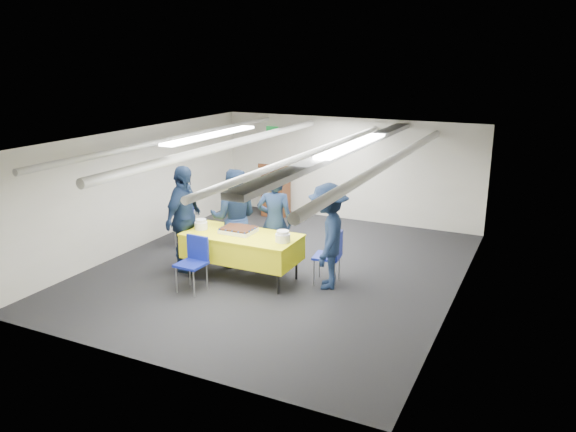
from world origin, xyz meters
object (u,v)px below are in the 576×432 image
object	(u,v)px
chair_right	(332,252)
serving_table	(242,246)
sailor_a	(275,222)
chair_left	(184,218)
sailor_d	(328,236)
sheet_cake	(238,230)
podium	(276,190)
chair_near	(194,258)
sailor_c	(184,219)
sailor_b	(234,218)

from	to	relation	value
chair_right	serving_table	bearing A→B (deg)	-162.49
sailor_a	chair_left	bearing A→B (deg)	-26.76
serving_table	chair_left	world-z (taller)	chair_left
sailor_d	sheet_cake	bearing A→B (deg)	-98.22
chair_left	sailor_d	bearing A→B (deg)	-12.71
serving_table	podium	distance (m)	3.88
podium	chair_left	xyz separation A→B (m)	(-0.68, -2.65, -0.08)
serving_table	chair_right	bearing A→B (deg)	17.51
podium	chair_near	xyz separation A→B (m)	(0.79, -4.42, -0.08)
sheet_cake	sailor_a	world-z (taller)	sailor_a
sailor_c	chair_right	bearing A→B (deg)	-85.18
sailor_b	sailor_c	size ratio (longest dim) A/B	0.94
sheet_cake	chair_right	bearing A→B (deg)	14.33
podium	chair_left	size ratio (longest dim) A/B	1.44
chair_left	sailor_c	distance (m)	1.46
sailor_a	sailor_c	bearing A→B (deg)	11.54
serving_table	sailor_a	bearing A→B (deg)	64.17
podium	sailor_a	distance (m)	3.43
sailor_b	sailor_a	bearing A→B (deg)	166.18
sheet_cake	podium	xyz separation A→B (m)	(-1.14, 3.62, -0.20)
sailor_d	sailor_b	bearing A→B (deg)	-112.83
chair_right	sailor_c	world-z (taller)	sailor_c
serving_table	sailor_c	bearing A→B (deg)	-174.53
sheet_cake	serving_table	bearing A→B (deg)	-32.72
chair_right	sailor_d	world-z (taller)	sailor_d
sailor_b	chair_left	bearing A→B (deg)	-44.29
sailor_b	sailor_d	size ratio (longest dim) A/B	1.02
podium	chair_near	size ratio (longest dim) A/B	1.44
sheet_cake	chair_left	size ratio (longest dim) A/B	0.64
serving_table	sailor_d	xyz separation A→B (m)	(1.42, 0.28, 0.29)
podium	serving_table	bearing A→B (deg)	-71.48
chair_near	sailor_c	distance (m)	0.97
chair_right	sailor_d	size ratio (longest dim) A/B	0.51
chair_right	chair_left	distance (m)	3.39
serving_table	sheet_cake	size ratio (longest dim) A/B	3.46
sailor_a	sailor_b	size ratio (longest dim) A/B	0.98
serving_table	sheet_cake	distance (m)	0.28
serving_table	sailor_d	world-z (taller)	sailor_d
sailor_c	sailor_d	xyz separation A→B (m)	(2.49, 0.38, -0.07)
serving_table	chair_near	bearing A→B (deg)	-121.00
chair_near	chair_right	bearing A→B (deg)	32.37
sailor_a	sailor_c	size ratio (longest dim) A/B	0.93
sailor_d	podium	bearing A→B (deg)	-158.50
sheet_cake	chair_right	distance (m)	1.60
sheet_cake	chair_right	size ratio (longest dim) A/B	0.64
chair_near	sailor_c	world-z (taller)	sailor_c
sheet_cake	chair_near	size ratio (longest dim) A/B	0.64
sheet_cake	sailor_b	size ratio (longest dim) A/B	0.32
chair_left	sheet_cake	bearing A→B (deg)	-28.08
chair_near	chair_right	size ratio (longest dim) A/B	1.00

